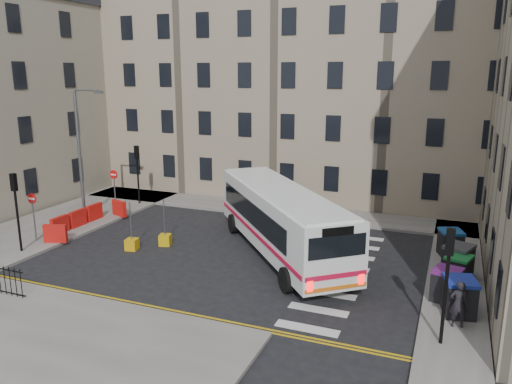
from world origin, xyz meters
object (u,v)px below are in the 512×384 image
Objects in this scene: wheelie_bin_a at (459,296)px; pedestrian at (458,304)px; wheelie_bin_e at (450,243)px; wheelie_bin_c at (458,269)px; streetlamp at (79,153)px; bollard_yellow at (165,240)px; wheelie_bin_d at (458,260)px; bollard_chevron at (132,244)px; wheelie_bin_b at (447,284)px; bus at (281,218)px.

pedestrian is at bearing -105.26° from wheelie_bin_a.
wheelie_bin_a is at bearing -104.58° from wheelie_bin_e.
wheelie_bin_c is 0.79× the size of pedestrian.
streetlamp reaches higher than wheelie_bin_c.
wheelie_bin_d is at bearing 4.45° from bollard_yellow.
bollard_chevron is at bearing -134.21° from bollard_yellow.
wheelie_bin_d is at bearing 97.41° from wheelie_bin_b.
bus is 8.06m from bollard_chevron.
wheelie_bin_e is at bearing 119.21° from wheelie_bin_d.
pedestrian is at bearing -14.98° from bollard_yellow.
bus is 9.51m from wheelie_bin_a.
wheelie_bin_c is (8.52, -0.89, -1.17)m from bus.
wheelie_bin_a is 2.53× the size of bollard_yellow.
streetlamp is 22.95m from wheelie_bin_a.
wheelie_bin_d reaches higher than wheelie_bin_e.
bus is at bearing -46.37° from pedestrian.
bollard_chevron is (6.01, -3.38, -4.04)m from streetlamp.
wheelie_bin_d is (22.05, -0.95, -3.47)m from streetlamp.
wheelie_bin_c is 14.82m from bollard_yellow.
wheelie_bin_d is (-0.01, 0.99, 0.08)m from wheelie_bin_c.
bus is 7.05× the size of wheelie_bin_d.
bus reaches higher than pedestrian.
wheelie_bin_e is (21.68, 1.57, -3.51)m from streetlamp.
bollard_chevron is at bearing -166.56° from wheelie_bin_b.
wheelie_bin_d is 1.08× the size of wheelie_bin_e.
wheelie_bin_b is at bearing -94.57° from pedestrian.
bus is at bearing -4.44° from streetlamp.
streetlamp is 22.43m from wheelie_bin_c.
streetlamp reaches higher than bollard_chevron.
wheelie_bin_d is (8.50, 0.10, -1.09)m from bus.
wheelie_bin_a is 6.60m from wheelie_bin_e.
pedestrian is (0.40, -7.64, 0.21)m from wheelie_bin_e.
wheelie_bin_d is 0.91× the size of pedestrian.
wheelie_bin_a is 15.16m from bollard_yellow.
bus is 8.64m from wheelie_bin_c.
pedestrian reaches higher than wheelie_bin_d.
bollard_yellow is (-14.87, 2.91, -0.57)m from wheelie_bin_a.
wheelie_bin_c is 4.13m from pedestrian.
wheelie_bin_b is 1.02× the size of wheelie_bin_c.
bus is 7.96× the size of wheelie_bin_b.
wheelie_bin_a is at bearing -68.08° from wheelie_bin_d.
wheelie_bin_a is 4.06m from wheelie_bin_d.
wheelie_bin_d is at bearing -39.16° from bus.
bollard_chevron is at bearing -157.93° from wheelie_bin_c.
bollard_yellow is at bearing -16.13° from streetlamp.
bollard_yellow is at bearing 45.79° from bollard_chevron.
wheelie_bin_c is at bearing 5.13° from bollard_chevron.
bus is 8.57m from wheelie_bin_d.
wheelie_bin_b is 0.81× the size of pedestrian.
streetlamp is 8.57m from bollard_yellow.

